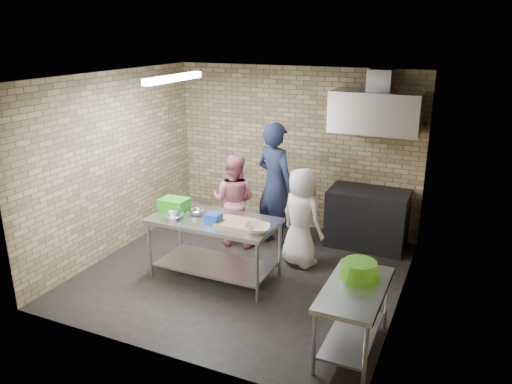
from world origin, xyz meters
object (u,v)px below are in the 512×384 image
prep_table (215,248)px  side_counter (353,319)px  blue_tub (214,218)px  man_navy (275,185)px  woman_white (301,217)px  green_crate (174,204)px  bottle_red (381,115)px  woman_pink (234,200)px  bottle_green (409,118)px  stove (367,218)px  green_basin (359,269)px

prep_table → side_counter: bearing=-21.9°
blue_tub → man_navy: size_ratio=0.10×
prep_table → woman_white: 1.30m
blue_tub → woman_white: bearing=47.5°
blue_tub → woman_white: 1.31m
green_crate → side_counter: bearing=-19.0°
blue_tub → man_navy: 1.49m
bottle_red → woman_pink: 2.58m
bottle_green → woman_pink: (-2.37, -1.05, -1.29)m
man_navy → woman_white: man_navy is taller
man_navy → woman_pink: man_navy is taller
prep_table → man_navy: 1.50m
bottle_red → woman_pink: bottle_red is taller
side_counter → bottle_red: size_ratio=6.67×
prep_table → stove: stove is taller
blue_tub → green_basin: bearing=-13.8°
stove → green_basin: bearing=-80.2°
stove → woman_white: woman_white is taller
bottle_green → man_navy: bottle_green is taller
man_navy → bottle_green: bearing=-133.2°
stove → woman_pink: bearing=-157.1°
green_basin → man_navy: 2.64m
man_navy → woman_pink: size_ratio=1.34×
woman_pink → woman_white: (1.18, -0.23, -0.01)m
woman_pink → side_counter: bearing=134.0°
blue_tub → woman_pink: size_ratio=0.13×
bottle_green → man_navy: size_ratio=0.08×
bottle_green → man_navy: 2.21m
green_crate → green_basin: bearing=-14.5°
green_basin → woman_white: woman_white is taller
stove → woman_pink: 2.10m
side_counter → green_crate: (-2.81, 0.97, 0.55)m
bottle_red → green_basin: bearing=-82.1°
bottle_red → man_navy: size_ratio=0.09×
prep_table → woman_pink: size_ratio=1.17×
stove → side_counter: bearing=-80.7°
bottle_green → woman_pink: bearing=-156.1°
green_crate → prep_table: bearing=-9.7°
bottle_red → side_counter: bearing=-82.4°
prep_table → green_crate: 0.87m
blue_tub → prep_table: bearing=116.6°
man_navy → side_counter: bearing=152.2°
green_basin → stove: bearing=99.8°
prep_table → woman_pink: 1.16m
blue_tub → green_basin: blue_tub is taller
side_counter → green_basin: 0.52m
woman_white → blue_tub: bearing=71.3°
green_crate → bottle_red: (2.41, 2.02, 1.10)m
side_counter → woman_pink: (-2.37, 1.94, 0.35)m
bottle_red → woman_white: (-0.78, -1.28, -1.31)m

